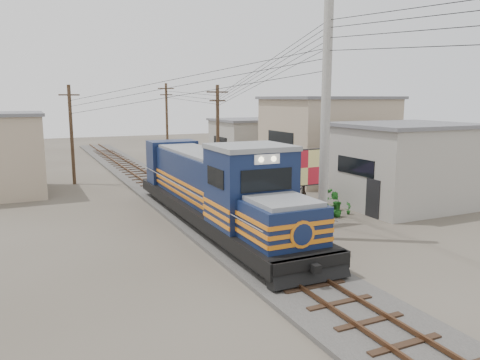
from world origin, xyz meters
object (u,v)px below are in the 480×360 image
locomotive (215,190)px  vendor (303,191)px  billboard (307,169)px  market_umbrella (302,172)px

locomotive → vendor: locomotive is taller
locomotive → billboard: 4.48m
billboard → market_umbrella: billboard is taller
billboard → vendor: 4.87m
billboard → market_umbrella: (1.61, 2.96, -0.64)m
locomotive → billboard: locomotive is taller
market_umbrella → locomotive: bearing=-167.9°
vendor → market_umbrella: bearing=14.5°
billboard → market_umbrella: size_ratio=1.41×
locomotive → market_umbrella: size_ratio=6.33×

